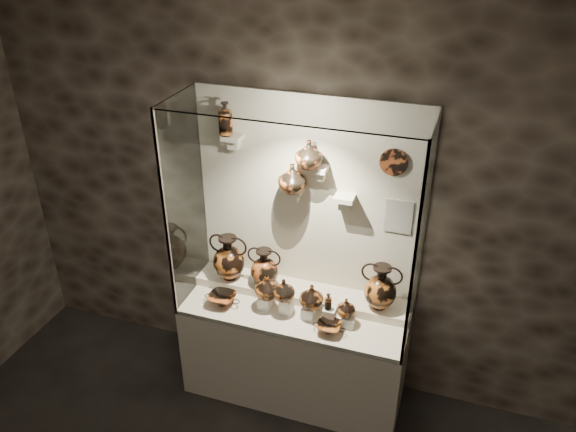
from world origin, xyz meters
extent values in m
plane|color=white|center=(0.00, 0.00, 3.20)|extent=(5.00, 5.00, 0.00)
cube|color=#2E251D|center=(0.00, 2.50, 1.60)|extent=(5.00, 0.02, 3.20)
cube|color=beige|center=(0.00, 2.18, 0.40)|extent=(1.70, 0.60, 0.80)
cube|color=beige|center=(0.00, 2.18, 0.82)|extent=(1.68, 0.58, 0.03)
cube|color=beige|center=(0.00, 2.35, 0.85)|extent=(1.70, 0.25, 0.10)
cube|color=beige|center=(0.00, 2.50, 1.60)|extent=(1.70, 0.03, 1.60)
cube|color=white|center=(0.00, 1.88, 1.60)|extent=(1.70, 0.01, 1.60)
cube|color=white|center=(-0.85, 2.18, 1.60)|extent=(0.01, 0.60, 1.60)
cube|color=white|center=(0.85, 2.18, 1.60)|extent=(0.01, 0.60, 1.60)
cube|color=white|center=(0.00, 2.18, 2.40)|extent=(1.70, 0.60, 0.01)
cube|color=gray|center=(-0.84, 1.89, 1.60)|extent=(0.02, 0.02, 1.60)
cube|color=gray|center=(0.84, 1.89, 1.60)|extent=(0.02, 0.02, 1.60)
cube|color=silver|center=(-0.22, 2.13, 0.88)|extent=(0.09, 0.09, 0.10)
cube|color=silver|center=(-0.05, 2.13, 0.90)|extent=(0.09, 0.09, 0.13)
cube|color=silver|center=(0.12, 2.13, 0.88)|extent=(0.09, 0.09, 0.09)
cube|color=silver|center=(0.28, 2.13, 0.89)|extent=(0.09, 0.09, 0.12)
cube|color=silver|center=(0.42, 2.13, 0.87)|extent=(0.09, 0.09, 0.08)
cube|color=beige|center=(-0.55, 2.42, 2.05)|extent=(0.14, 0.12, 0.04)
cube|color=beige|center=(-0.10, 2.42, 1.70)|extent=(0.14, 0.12, 0.04)
cube|color=beige|center=(0.10, 2.42, 1.90)|extent=(0.10, 0.12, 0.04)
cube|color=beige|center=(0.28, 2.42, 1.70)|extent=(0.14, 0.12, 0.04)
imported|color=#A85720|center=(-0.20, 2.13, 1.03)|extent=(0.22, 0.22, 0.19)
imported|color=#A84C1D|center=(-0.06, 2.11, 1.05)|extent=(0.20, 0.20, 0.17)
imported|color=#A85720|center=(0.14, 2.14, 1.01)|extent=(0.24, 0.24, 0.19)
imported|color=#A85720|center=(0.40, 2.14, 0.98)|extent=(0.17, 0.17, 0.14)
imported|color=#A84C1D|center=(-0.09, 2.37, 1.82)|extent=(0.23, 0.23, 0.21)
imported|color=#A84C1D|center=(0.03, 2.37, 2.02)|extent=(0.21, 0.21, 0.20)
cylinder|color=brown|center=(0.59, 2.47, 2.00)|extent=(0.19, 0.02, 0.19)
cube|color=beige|center=(0.66, 2.47, 1.59)|extent=(0.19, 0.01, 0.25)
camera|label=1|loc=(1.01, -1.01, 3.49)|focal=35.00mm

